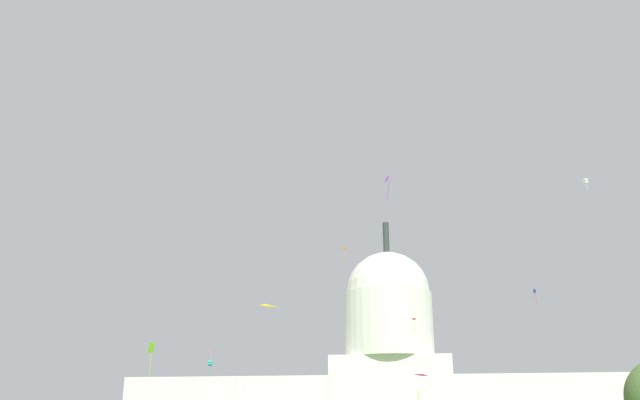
{
  "coord_description": "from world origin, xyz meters",
  "views": [
    {
      "loc": [
        4.76,
        -22.63,
        2.74
      ],
      "look_at": [
        -4.59,
        64.0,
        33.58
      ],
      "focal_mm": 39.16,
      "sensor_mm": 36.0,
      "label": 1
    }
  ],
  "objects": [
    {
      "name": "kite_turquoise_low",
      "position": [
        -30.56,
        109.6,
        17.61
      ],
      "size": [
        0.74,
        0.8,
        2.95
      ],
      "rotation": [
        0.0,
        0.0,
        3.2
      ],
      "color": "teal"
    },
    {
      "name": "kite_violet_high",
      "position": [
        4.38,
        67.09,
        36.99
      ],
      "size": [
        0.75,
        0.93,
        3.63
      ],
      "rotation": [
        0.0,
        0.0,
        4.51
      ],
      "color": "purple"
    },
    {
      "name": "kite_gold_low",
      "position": [
        -28.04,
        121.96,
        15.37
      ],
      "size": [
        0.91,
        1.64,
        2.78
      ],
      "rotation": [
        0.0,
        0.0,
        1.81
      ],
      "color": "gold"
    },
    {
      "name": "kite_blue_mid",
      "position": [
        32.89,
        119.38,
        31.89
      ],
      "size": [
        0.47,
        1.06,
        3.25
      ],
      "rotation": [
        0.0,
        0.0,
        1.01
      ],
      "color": "blue"
    },
    {
      "name": "kite_orange_high",
      "position": [
        -7.66,
        153.51,
        51.68
      ],
      "size": [
        0.89,
        0.93,
        4.01
      ],
      "rotation": [
        0.0,
        0.0,
        0.31
      ],
      "color": "orange"
    },
    {
      "name": "kite_red_mid",
      "position": [
        9.24,
        139.8,
        29.63
      ],
      "size": [
        1.28,
        1.19,
        2.82
      ],
      "rotation": [
        0.0,
        0.0,
        2.71
      ],
      "color": "red"
    },
    {
      "name": "kite_yellow_low",
      "position": [
        -4.58,
        26.85,
        12.11
      ],
      "size": [
        1.38,
        1.26,
        0.37
      ],
      "rotation": [
        0.0,
        0.0,
        3.74
      ],
      "color": "yellow"
    },
    {
      "name": "capitol_building",
      "position": [
        2.93,
        178.14,
        18.53
      ],
      "size": [
        146.51,
        25.1,
        66.16
      ],
      "color": "silver",
      "rests_on": "ground_plane"
    },
    {
      "name": "kite_lime_low",
      "position": [
        -25.52,
        62.44,
        13.87
      ],
      "size": [
        0.92,
        0.97,
        4.57
      ],
      "rotation": [
        0.0,
        0.0,
        0.03
      ],
      "color": "#8CD133"
    },
    {
      "name": "kite_white_high",
      "position": [
        37.83,
        92.39,
        45.41
      ],
      "size": [
        0.91,
        0.93,
        2.12
      ],
      "rotation": [
        0.0,
        0.0,
        3.59
      ],
      "color": "white"
    },
    {
      "name": "kite_magenta_low",
      "position": [
        6.22,
        39.04,
        7.94
      ],
      "size": [
        1.55,
        1.84,
        4.19
      ],
      "rotation": [
        0.0,
        0.0,
        4.18
      ],
      "color": "#D1339E"
    },
    {
      "name": "kite_pink_low",
      "position": [
        -17.66,
        61.25,
        13.57
      ],
      "size": [
        0.47,
        0.92,
        1.17
      ],
      "rotation": [
        0.0,
        0.0,
        4.09
      ],
      "color": "pink"
    }
  ]
}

